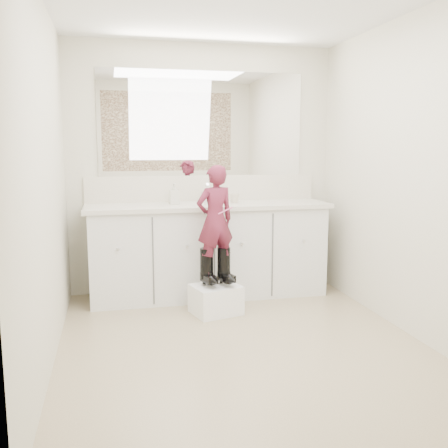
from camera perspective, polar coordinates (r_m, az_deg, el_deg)
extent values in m
plane|color=#917C5F|center=(3.75, 1.95, -13.40)|extent=(3.00, 3.00, 0.00)
plane|color=beige|center=(4.95, -2.45, 6.26)|extent=(2.60, 0.00, 2.60)
plane|color=beige|center=(2.07, 12.79, 2.52)|extent=(2.60, 0.00, 2.60)
plane|color=beige|center=(3.39, -19.77, 4.59)|extent=(0.00, 3.00, 3.00)
plane|color=beige|center=(4.02, 20.35, 5.14)|extent=(0.00, 3.00, 3.00)
cube|color=silver|center=(4.78, -1.78, -3.21)|extent=(2.20, 0.55, 0.85)
cube|color=beige|center=(4.69, -1.78, 2.08)|extent=(2.28, 0.58, 0.04)
cube|color=beige|center=(4.94, -2.40, 4.11)|extent=(2.28, 0.03, 0.25)
cube|color=white|center=(4.93, -2.45, 11.37)|extent=(2.00, 0.02, 1.00)
cube|color=#472819|center=(2.09, 13.10, 14.94)|extent=(2.00, 0.01, 1.20)
cylinder|color=silver|center=(4.84, -2.16, 3.13)|extent=(0.08, 0.08, 0.10)
imported|color=beige|center=(4.76, 1.19, 2.96)|extent=(0.12, 0.12, 0.09)
imported|color=beige|center=(4.68, -5.72, 3.47)|extent=(0.09, 0.09, 0.19)
cube|color=white|center=(4.33, -0.95, -8.61)|extent=(0.46, 0.41, 0.25)
imported|color=#962E4A|center=(4.19, -1.03, 0.45)|extent=(0.38, 0.30, 0.92)
cylinder|color=#CE5082|center=(4.12, 0.15, 1.53)|extent=(0.13, 0.05, 0.06)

